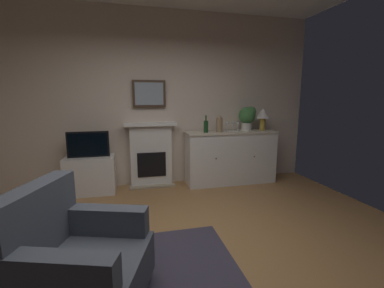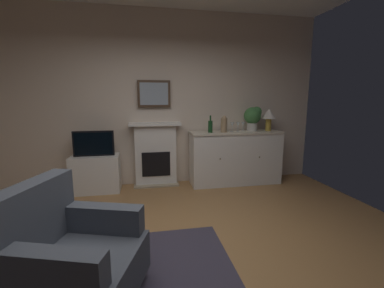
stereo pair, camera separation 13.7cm
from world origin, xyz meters
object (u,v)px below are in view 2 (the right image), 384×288
vase_decorative (224,124)px  tv_cabinet (96,174)px  wine_glass_left (232,125)px  armchair (71,257)px  framed_picture (154,94)px  wine_bottle (210,126)px  wine_glass_center (238,125)px  sideboard_cabinet (235,158)px  wine_glass_right (243,124)px  potted_plant_small (253,116)px  fireplace_unit (156,154)px  tv_set (94,144)px  table_lamp (269,115)px

vase_decorative → tv_cabinet: vase_decorative is taller
wine_glass_left → armchair: size_ratio=0.16×
framed_picture → wine_bottle: 1.10m
wine_glass_left → wine_glass_center: same height
wine_bottle → wine_glass_center: size_ratio=1.76×
wine_glass_center → wine_glass_left: bearing=-175.1°
sideboard_cabinet → wine_glass_right: size_ratio=9.78×
sideboard_cabinet → armchair: 3.23m
framed_picture → wine_bottle: framed_picture is taller
armchair → potted_plant_small: bearing=45.3°
sideboard_cabinet → tv_cabinet: 2.37m
wine_glass_center → wine_glass_right: 0.12m
wine_bottle → fireplace_unit: bearing=166.5°
sideboard_cabinet → tv_set: bearing=-179.8°
table_lamp → wine_glass_right: bearing=175.5°
wine_glass_center → tv_set: size_ratio=0.27×
wine_glass_left → sideboard_cabinet: bearing=13.2°
wine_glass_left → tv_cabinet: wine_glass_left is taller
wine_glass_left → potted_plant_small: 0.43m
sideboard_cabinet → vase_decorative: size_ratio=5.74×
wine_glass_left → tv_set: 2.30m
framed_picture → sideboard_cabinet: size_ratio=0.34×
wine_bottle → armchair: (-1.65, -2.39, -0.66)m
framed_picture → tv_set: bearing=-166.7°
fireplace_unit → wine_glass_left: (1.31, -0.20, 0.50)m
vase_decorative → wine_glass_left: bearing=11.2°
wine_bottle → wine_glass_left: wine_bottle is taller
wine_glass_right → wine_bottle: bearing=-172.7°
framed_picture → potted_plant_small: (1.72, -0.18, -0.39)m
potted_plant_small → wine_glass_center: bearing=-169.6°
fireplace_unit → tv_set: fireplace_unit is taller
vase_decorative → wine_glass_right: bearing=12.9°
fireplace_unit → armchair: bearing=-105.7°
vase_decorative → potted_plant_small: 0.58m
wine_glass_left → tv_set: (-2.29, 0.01, -0.25)m
wine_glass_left → armchair: bearing=-130.3°
tv_set → wine_glass_left: bearing=-0.3°
wine_bottle → armchair: size_ratio=0.29×
framed_picture → wine_glass_right: bearing=-6.9°
tv_cabinet → armchair: armchair is taller
framed_picture → table_lamp: bearing=-6.4°
wine_glass_right → armchair: (-2.27, -2.47, -0.67)m
tv_cabinet → tv_set: 0.50m
fireplace_unit → table_lamp: 2.11m
table_lamp → armchair: bearing=-138.3°
table_lamp → sideboard_cabinet: bearing=-180.0°
tv_cabinet → wine_bottle: bearing=-1.8°
wine_bottle → vase_decorative: 0.24m
sideboard_cabinet → wine_glass_left: wine_glass_left is taller
sideboard_cabinet → wine_bottle: 0.74m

